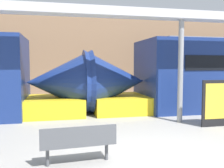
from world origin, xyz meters
TOP-DOWN VIEW (x-y plane):
  - ground_plane at (0.00, 0.00)m, footprint 60.00×60.00m
  - station_wall at (0.00, 10.53)m, footprint 56.00×0.20m
  - bench_near at (-1.63, 0.29)m, footprint 1.55×0.55m
  - poster_board at (3.11, 2.49)m, footprint 1.19×0.07m
  - support_column_near at (2.16, 3.32)m, footprint 0.18×0.18m
  - canopy_beam at (2.16, 3.32)m, footprint 28.00×0.60m

SIDE VIEW (x-z plane):
  - ground_plane at x=0.00m, z-range 0.00..0.00m
  - bench_near at x=-1.63m, z-range 0.07..0.88m
  - poster_board at x=3.11m, z-range 0.01..1.53m
  - support_column_near at x=2.16m, z-range 0.00..3.56m
  - station_wall at x=0.00m, z-range 0.00..5.00m
  - canopy_beam at x=2.16m, z-range 3.56..3.84m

